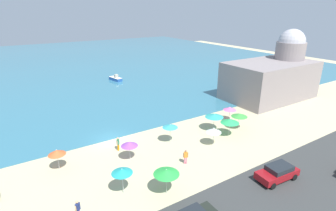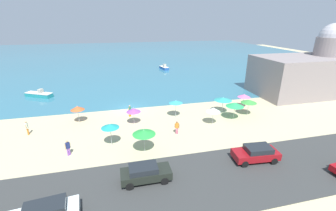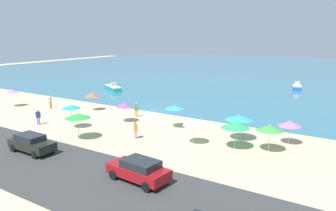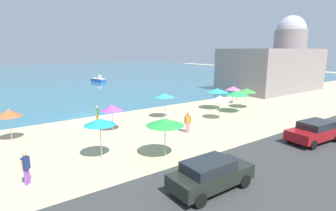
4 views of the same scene
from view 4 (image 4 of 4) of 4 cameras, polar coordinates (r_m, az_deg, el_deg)
ground_plane at (r=26.95m, az=-17.18°, el=-2.48°), size 160.00×160.00×0.00m
sea at (r=80.56m, az=-29.94°, el=5.76°), size 150.00×110.00×0.05m
coastal_road at (r=12.40m, az=12.53°, el=-19.60°), size 80.00×8.00×0.06m
beach_umbrella_0 at (r=21.55m, az=-12.12°, el=-0.45°), size 1.85×1.85×2.26m
beach_umbrella_1 at (r=25.22m, az=11.24°, el=1.51°), size 1.82×1.82×2.33m
beach_umbrella_2 at (r=33.39m, az=14.02°, el=3.69°), size 1.90×1.90×2.17m
beach_umbrella_3 at (r=30.91m, az=16.76°, el=3.18°), size 2.18×2.18×2.32m
beach_umbrella_5 at (r=25.12m, az=-0.73°, el=2.21°), size 1.89×1.89×2.48m
beach_umbrella_6 at (r=28.36m, az=14.85°, el=2.67°), size 2.38×2.38×2.42m
beach_umbrella_7 at (r=21.96m, az=-31.38°, el=-1.44°), size 1.74×1.74×2.37m
beach_umbrella_8 at (r=15.77m, az=-0.66°, el=-3.60°), size 2.31×2.31×2.52m
beach_umbrella_9 at (r=29.47m, az=10.65°, el=3.28°), size 2.50×2.50×2.41m
beach_umbrella_10 at (r=16.07m, az=-14.62°, el=-3.45°), size 1.88×1.88×2.57m
bather_0 at (r=23.98m, az=-15.18°, el=-1.80°), size 0.42×0.44×1.68m
bather_1 at (r=20.88m, az=4.29°, el=-3.47°), size 0.53×0.35×1.65m
bather_2 at (r=14.74m, az=-28.54°, el=-11.59°), size 0.46×0.40×1.68m
parked_car_1 at (r=12.69m, az=9.26°, el=-14.51°), size 4.16×1.84×1.47m
parked_car_3 at (r=21.31m, az=29.24°, el=-4.91°), size 4.38×2.23×1.49m
skiff_nearshore at (r=56.08m, az=-14.95°, el=5.41°), size 2.10×4.12×1.47m
harbor_fortress at (r=47.65m, az=22.46°, el=8.23°), size 16.52×9.58×12.23m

